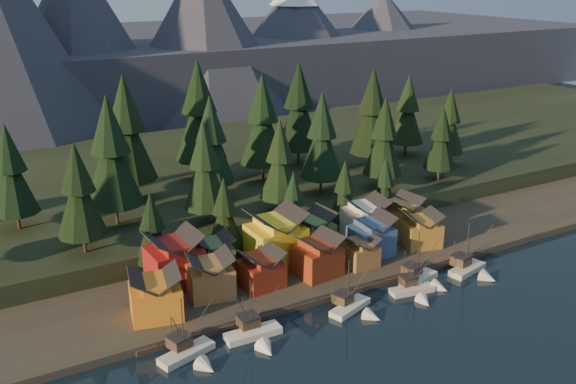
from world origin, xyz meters
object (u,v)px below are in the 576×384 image
house_front_0 (155,293)px  house_front_1 (210,274)px  boat_0 (190,347)px  boat_3 (355,302)px  boat_6 (472,263)px  house_back_1 (214,254)px  boat_4 (415,286)px  house_back_0 (174,258)px  boat_5 (424,273)px  boat_1 (256,328)px

house_front_0 → house_front_1: house_front_0 is taller
boat_0 → boat_3: boat_0 is taller
boat_3 → house_front_0: house_front_0 is taller
boat_6 → house_back_1: boat_6 is taller
boat_4 → boat_3: bearing=-171.4°
boat_0 → house_back_0: bearing=59.1°
boat_3 → house_front_1: (-22.05, 16.90, 3.84)m
boat_6 → house_front_1: size_ratio=1.31×
boat_6 → house_back_0: 62.24m
boat_4 → boat_6: 16.65m
boat_4 → house_front_0: (-48.00, 14.92, 4.17)m
boat_3 → boat_6: bearing=-18.2°
boat_0 → boat_3: (32.69, -0.79, -0.11)m
house_front_0 → house_front_1: bearing=23.5°
house_front_1 → house_back_1: size_ratio=1.13×
house_front_0 → house_front_1: size_ratio=1.09×
boat_3 → house_front_0: size_ratio=1.09×
house_back_1 → boat_5: bearing=-24.6°
house_front_1 → house_back_0: (-4.26, 8.05, 1.18)m
boat_4 → house_front_0: 50.44m
boat_6 → house_back_0: bearing=144.4°
boat_6 → boat_4: bearing=171.4°
boat_3 → boat_4: bearing=-21.3°
boat_1 → house_back_1: 25.14m
house_front_1 → boat_1: bearing=-75.0°
house_front_0 → boat_4: bearing=-5.2°
house_front_0 → boat_3: bearing=-11.3°
boat_0 → boat_6: 63.55m
boat_3 → house_back_0: (-26.31, 24.96, 5.02)m
boat_5 → house_back_1: (-36.58, 22.86, 3.54)m
boat_4 → house_front_1: size_ratio=1.11×
boat_6 → house_back_0: size_ratio=1.15×
boat_5 → boat_3: bearing=172.3°
house_front_0 → house_front_1: 11.93m
house_front_1 → house_back_1: (4.41, 8.50, -0.12)m
boat_0 → boat_1: size_ratio=0.99×
boat_0 → house_back_0: 25.47m
boat_1 → boat_4: 34.89m
boat_1 → boat_6: (51.47, 0.09, 0.21)m
boat_0 → boat_3: bearing=-17.5°
boat_3 → house_back_0: bearing=116.8°
boat_3 → boat_5: boat_5 is taller
house_front_1 → house_back_1: bearing=72.5°
boat_1 → boat_5: (39.56, 1.84, 0.07)m
boat_4 → house_back_0: bearing=158.2°
boat_5 → house_back_1: size_ratio=1.43×
boat_4 → boat_5: boat_5 is taller
boat_3 → boat_6: (30.85, 0.79, 0.32)m
boat_4 → boat_1: bearing=-171.6°
house_front_0 → house_back_0: bearing=66.6°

